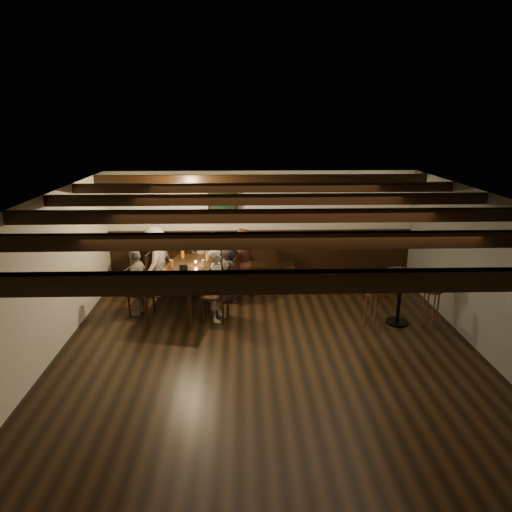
{
  "coord_description": "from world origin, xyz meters",
  "views": [
    {
      "loc": [
        -0.4,
        -6.04,
        3.47
      ],
      "look_at": [
        -0.17,
        1.3,
        1.22
      ],
      "focal_mm": 32.0,
      "sensor_mm": 36.0,
      "label": 1
    }
  ],
  "objects_px": {
    "person_bench_centre": "(201,261)",
    "bar_stool_left": "(373,309)",
    "person_right_near": "(230,272)",
    "person_right_far": "(218,285)",
    "person_bench_right": "(242,261)",
    "chair_right_far": "(217,304)",
    "person_left_far": "(137,282)",
    "chair_left_far": "(140,300)",
    "high_top_table": "(400,290)",
    "bar_stool_right": "(431,307)",
    "dining_table": "(185,273)",
    "chair_left_near": "(159,283)",
    "chair_right_near": "(229,287)",
    "person_bench_left": "(158,260)",
    "person_left_near": "(156,262)"
  },
  "relations": [
    {
      "from": "person_bench_left",
      "to": "chair_right_near",
      "type": "bearing_deg",
      "value": 164.47
    },
    {
      "from": "person_bench_right",
      "to": "person_left_near",
      "type": "distance_m",
      "value": 1.71
    },
    {
      "from": "person_bench_right",
      "to": "bar_stool_left",
      "type": "distance_m",
      "value": 2.83
    },
    {
      "from": "person_right_far",
      "to": "bar_stool_left",
      "type": "distance_m",
      "value": 2.69
    },
    {
      "from": "person_left_far",
      "to": "person_right_near",
      "type": "relative_size",
      "value": 1.05
    },
    {
      "from": "bar_stool_left",
      "to": "bar_stool_right",
      "type": "height_order",
      "value": "same"
    },
    {
      "from": "chair_right_near",
      "to": "person_bench_right",
      "type": "distance_m",
      "value": 0.63
    },
    {
      "from": "chair_left_near",
      "to": "person_left_far",
      "type": "relative_size",
      "value": 0.72
    },
    {
      "from": "chair_left_near",
      "to": "dining_table",
      "type": "bearing_deg",
      "value": 57.95
    },
    {
      "from": "high_top_table",
      "to": "bar_stool_left",
      "type": "distance_m",
      "value": 0.6
    },
    {
      "from": "person_right_near",
      "to": "person_bench_centre",
      "type": "bearing_deg",
      "value": 51.34
    },
    {
      "from": "person_bench_centre",
      "to": "person_right_far",
      "type": "bearing_deg",
      "value": 116.57
    },
    {
      "from": "chair_left_near",
      "to": "chair_right_far",
      "type": "xyz_separation_m",
      "value": [
        1.22,
        -1.18,
        0.02
      ]
    },
    {
      "from": "person_bench_centre",
      "to": "bar_stool_left",
      "type": "height_order",
      "value": "person_bench_centre"
    },
    {
      "from": "chair_right_near",
      "to": "person_bench_right",
      "type": "relative_size",
      "value": 0.68
    },
    {
      "from": "chair_left_far",
      "to": "bar_stool_left",
      "type": "distance_m",
      "value": 4.15
    },
    {
      "from": "person_bench_right",
      "to": "person_left_far",
      "type": "xyz_separation_m",
      "value": [
        -1.89,
        -0.98,
        -0.06
      ]
    },
    {
      "from": "dining_table",
      "to": "bar_stool_right",
      "type": "height_order",
      "value": "bar_stool_right"
    },
    {
      "from": "person_left_near",
      "to": "person_right_near",
      "type": "distance_m",
      "value": 1.51
    },
    {
      "from": "chair_left_far",
      "to": "person_bench_centre",
      "type": "distance_m",
      "value": 1.69
    },
    {
      "from": "person_bench_left",
      "to": "person_left_near",
      "type": "bearing_deg",
      "value": 108.43
    },
    {
      "from": "person_left_far",
      "to": "bar_stool_right",
      "type": "distance_m",
      "value": 5.16
    },
    {
      "from": "person_right_far",
      "to": "bar_stool_right",
      "type": "height_order",
      "value": "person_right_far"
    },
    {
      "from": "high_top_table",
      "to": "bar_stool_left",
      "type": "relative_size",
      "value": 0.99
    },
    {
      "from": "person_left_far",
      "to": "chair_left_far",
      "type": "bearing_deg",
      "value": 90.0
    },
    {
      "from": "person_right_far",
      "to": "chair_right_far",
      "type": "bearing_deg",
      "value": 90.0
    },
    {
      "from": "chair_left_far",
      "to": "person_bench_right",
      "type": "bearing_deg",
      "value": 129.83
    },
    {
      "from": "person_left_far",
      "to": "person_right_far",
      "type": "distance_m",
      "value": 1.5
    },
    {
      "from": "chair_left_near",
      "to": "person_bench_right",
      "type": "xyz_separation_m",
      "value": [
        1.68,
        0.1,
        0.41
      ]
    },
    {
      "from": "dining_table",
      "to": "person_bench_right",
      "type": "distance_m",
      "value": 1.27
    },
    {
      "from": "chair_right_far",
      "to": "person_left_far",
      "type": "relative_size",
      "value": 0.78
    },
    {
      "from": "chair_right_near",
      "to": "person_bench_left",
      "type": "distance_m",
      "value": 1.71
    },
    {
      "from": "bar_stool_left",
      "to": "chair_left_far",
      "type": "bearing_deg",
      "value": 167.97
    },
    {
      "from": "person_right_near",
      "to": "chair_right_far",
      "type": "bearing_deg",
      "value": 178.11
    },
    {
      "from": "chair_right_far",
      "to": "person_right_near",
      "type": "xyz_separation_m",
      "value": [
        0.22,
        0.87,
        0.29
      ]
    },
    {
      "from": "chair_left_far",
      "to": "person_right_near",
      "type": "relative_size",
      "value": 0.75
    },
    {
      "from": "high_top_table",
      "to": "bar_stool_right",
      "type": "distance_m",
      "value": 0.59
    },
    {
      "from": "person_bench_left",
      "to": "person_right_near",
      "type": "height_order",
      "value": "person_bench_left"
    },
    {
      "from": "chair_left_far",
      "to": "chair_right_near",
      "type": "distance_m",
      "value": 1.7
    },
    {
      "from": "dining_table",
      "to": "person_bench_right",
      "type": "bearing_deg",
      "value": 45.0
    },
    {
      "from": "dining_table",
      "to": "high_top_table",
      "type": "distance_m",
      "value": 3.87
    },
    {
      "from": "chair_right_near",
      "to": "person_left_far",
      "type": "relative_size",
      "value": 0.74
    },
    {
      "from": "person_bench_centre",
      "to": "bar_stool_left",
      "type": "relative_size",
      "value": 1.22
    },
    {
      "from": "chair_right_far",
      "to": "person_left_far",
      "type": "height_order",
      "value": "person_left_far"
    },
    {
      "from": "bar_stool_right",
      "to": "high_top_table",
      "type": "bearing_deg",
      "value": 163.55
    },
    {
      "from": "chair_left_near",
      "to": "chair_right_far",
      "type": "distance_m",
      "value": 1.7
    },
    {
      "from": "chair_left_near",
      "to": "chair_right_near",
      "type": "relative_size",
      "value": 0.97
    },
    {
      "from": "chair_right_far",
      "to": "person_right_near",
      "type": "distance_m",
      "value": 0.95
    },
    {
      "from": "chair_left_near",
      "to": "chair_right_far",
      "type": "height_order",
      "value": "chair_right_far"
    },
    {
      "from": "chair_right_far",
      "to": "bar_stool_left",
      "type": "height_order",
      "value": "bar_stool_left"
    }
  ]
}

